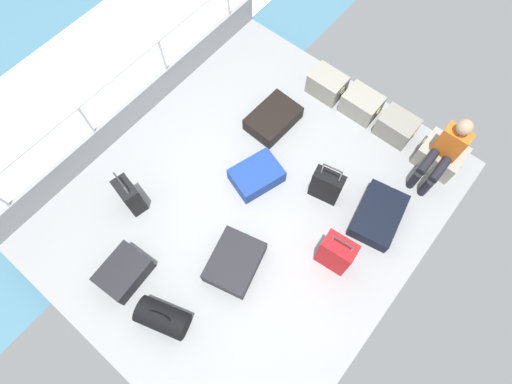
# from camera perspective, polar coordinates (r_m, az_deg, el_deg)

# --- Properties ---
(ground_plane) EXTENTS (4.40, 5.20, 0.06)m
(ground_plane) POSITION_cam_1_polar(r_m,az_deg,el_deg) (5.60, -0.73, -1.59)
(ground_plane) COLOR #939699
(gunwale_port) EXTENTS (0.06, 5.20, 0.45)m
(gunwale_port) POSITION_cam_1_polar(r_m,az_deg,el_deg) (6.29, -16.40, 11.11)
(gunwale_port) COLOR #939699
(gunwale_port) RESTS_ON ground_plane
(railing_port) EXTENTS (0.04, 4.20, 1.02)m
(railing_port) POSITION_cam_1_polar(r_m,az_deg,el_deg) (5.87, -17.85, 14.18)
(railing_port) COLOR silver
(railing_port) RESTS_ON ground_plane
(sea_wake) EXTENTS (12.00, 12.00, 0.01)m
(sea_wake) POSITION_cam_1_polar(r_m,az_deg,el_deg) (7.60, -22.69, 13.85)
(sea_wake) COLOR teal
(sea_wake) RESTS_ON ground_plane
(cargo_crate_0) EXTENTS (0.55, 0.38, 0.36)m
(cargo_crate_0) POSITION_cam_1_polar(r_m,az_deg,el_deg) (6.45, 9.87, 14.56)
(cargo_crate_0) COLOR gray
(cargo_crate_0) RESTS_ON ground_plane
(cargo_crate_1) EXTENTS (0.57, 0.40, 0.34)m
(cargo_crate_1) POSITION_cam_1_polar(r_m,az_deg,el_deg) (6.35, 14.49, 11.80)
(cargo_crate_1) COLOR gray
(cargo_crate_1) RESTS_ON ground_plane
(cargo_crate_2) EXTENTS (0.55, 0.39, 0.36)m
(cargo_crate_2) POSITION_cam_1_polar(r_m,az_deg,el_deg) (6.26, 19.03, 8.62)
(cargo_crate_2) COLOR gray
(cargo_crate_2) RESTS_ON ground_plane
(cargo_crate_3) EXTENTS (0.60, 0.48, 0.36)m
(cargo_crate_3) POSITION_cam_1_polar(r_m,az_deg,el_deg) (6.23, 24.32, 4.64)
(cargo_crate_3) COLOR #9E9989
(cargo_crate_3) RESTS_ON ground_plane
(passenger_seated) EXTENTS (0.34, 0.66, 1.06)m
(passenger_seated) POSITION_cam_1_polar(r_m,az_deg,el_deg) (5.83, 24.89, 5.19)
(passenger_seated) COLOR orange
(passenger_seated) RESTS_ON ground_plane
(suitcase_0) EXTENTS (0.66, 0.77, 0.25)m
(suitcase_0) POSITION_cam_1_polar(r_m,az_deg,el_deg) (5.60, 0.07, 2.32)
(suitcase_0) COLOR navy
(suitcase_0) RESTS_ON ground_plane
(suitcase_1) EXTENTS (0.51, 0.64, 0.27)m
(suitcase_1) POSITION_cam_1_polar(r_m,az_deg,el_deg) (5.40, -17.95, -10.61)
(suitcase_1) COLOR black
(suitcase_1) RESTS_ON ground_plane
(suitcase_2) EXTENTS (0.39, 0.28, 0.77)m
(suitcase_2) POSITION_cam_1_polar(r_m,az_deg,el_deg) (5.56, -17.19, -0.48)
(suitcase_2) COLOR black
(suitcase_2) RESTS_ON ground_plane
(suitcase_3) EXTENTS (0.42, 0.28, 0.80)m
(suitcase_3) POSITION_cam_1_polar(r_m,az_deg,el_deg) (5.09, 11.10, -8.38)
(suitcase_3) COLOR red
(suitcase_3) RESTS_ON ground_plane
(suitcase_4) EXTENTS (0.73, 0.84, 0.25)m
(suitcase_4) POSITION_cam_1_polar(r_m,az_deg,el_deg) (5.19, -2.99, -9.75)
(suitcase_4) COLOR black
(suitcase_4) RESTS_ON ground_plane
(suitcase_5) EXTENTS (0.43, 0.27, 0.80)m
(suitcase_5) POSITION_cam_1_polar(r_m,az_deg,el_deg) (5.44, 9.81, 0.88)
(suitcase_5) COLOR black
(suitcase_5) RESTS_ON ground_plane
(suitcase_6) EXTENTS (0.69, 0.90, 0.22)m
(suitcase_6) POSITION_cam_1_polar(r_m,az_deg,el_deg) (5.62, 16.70, -3.14)
(suitcase_6) COLOR black
(suitcase_6) RESTS_ON ground_plane
(suitcase_7) EXTENTS (0.56, 0.78, 0.23)m
(suitcase_7) POSITION_cam_1_polar(r_m,az_deg,el_deg) (6.09, 2.41, 10.20)
(suitcase_7) COLOR black
(suitcase_7) RESTS_ON ground_plane
(duffel_bag) EXTENTS (0.69, 0.50, 0.47)m
(duffel_bag) POSITION_cam_1_polar(r_m,az_deg,el_deg) (5.14, -12.89, -16.72)
(duffel_bag) COLOR black
(duffel_bag) RESTS_ON ground_plane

